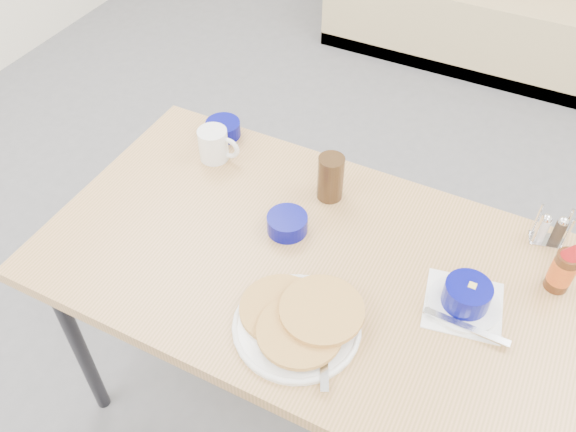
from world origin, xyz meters
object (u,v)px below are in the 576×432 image
at_px(butter_bowl, 287,224).
at_px(pancake_plate, 299,321).
at_px(booth_bench, 501,0).
at_px(grits_setting, 466,298).
at_px(amber_tumbler, 331,178).
at_px(creamer_bowl, 223,129).
at_px(condiment_caddy, 550,231).
at_px(dining_table, 311,274).
at_px(coffee_mug, 215,144).
at_px(syrup_bottle, 564,269).

bearing_deg(butter_bowl, pancake_plate, -58.10).
bearing_deg(booth_bench, grits_setting, -81.16).
relative_size(grits_setting, amber_tumbler, 1.69).
distance_m(booth_bench, creamer_bowl, 2.29).
xyz_separation_m(butter_bowl, condiment_caddy, (0.63, 0.28, 0.01)).
relative_size(dining_table, butter_bowl, 12.79).
bearing_deg(creamer_bowl, coffee_mug, -70.94).
xyz_separation_m(dining_table, amber_tumbler, (-0.06, 0.24, 0.13)).
xyz_separation_m(booth_bench, condiment_caddy, (0.53, -2.19, 0.45)).
bearing_deg(pancake_plate, creamer_bowl, 134.47).
distance_m(condiment_caddy, syrup_bottle, 0.16).
distance_m(coffee_mug, syrup_bottle, 1.01).
xyz_separation_m(dining_table, butter_bowl, (-0.10, 0.06, 0.09)).
bearing_deg(grits_setting, booth_bench, 98.84).
bearing_deg(grits_setting, condiment_caddy, 65.80).
xyz_separation_m(creamer_bowl, butter_bowl, (0.37, -0.28, 0.00)).
height_order(coffee_mug, butter_bowl, coffee_mug).
bearing_deg(amber_tumbler, butter_bowl, -105.18).
bearing_deg(dining_table, grits_setting, 4.69).
bearing_deg(condiment_caddy, dining_table, -160.64).
distance_m(dining_table, butter_bowl, 0.15).
xyz_separation_m(amber_tumbler, syrup_bottle, (0.63, -0.04, -0.00)).
bearing_deg(creamer_bowl, condiment_caddy, -0.00).
bearing_deg(coffee_mug, syrup_bottle, -2.26).
distance_m(butter_bowl, amber_tumbler, 0.18).
distance_m(coffee_mug, grits_setting, 0.84).
xyz_separation_m(condiment_caddy, syrup_bottle, (0.05, -0.15, 0.03)).
relative_size(pancake_plate, condiment_caddy, 2.81).
bearing_deg(coffee_mug, grits_setting, -13.82).
xyz_separation_m(grits_setting, amber_tumbler, (-0.44, 0.21, 0.04)).
height_order(dining_table, butter_bowl, butter_bowl).
distance_m(booth_bench, condiment_caddy, 2.30).
height_order(coffee_mug, syrup_bottle, syrup_bottle).
bearing_deg(creamer_bowl, dining_table, -36.01).
relative_size(coffee_mug, creamer_bowl, 1.20).
bearing_deg(syrup_bottle, amber_tumbler, 176.08).
bearing_deg(syrup_bottle, condiment_caddy, 108.20).
relative_size(dining_table, syrup_bottle, 9.01).
distance_m(booth_bench, syrup_bottle, 2.46).
xyz_separation_m(booth_bench, syrup_bottle, (0.58, -2.34, 0.48)).
xyz_separation_m(butter_bowl, syrup_bottle, (0.68, 0.13, 0.04)).
distance_m(butter_bowl, syrup_bottle, 0.69).
height_order(pancake_plate, creamer_bowl, pancake_plate).
xyz_separation_m(coffee_mug, amber_tumbler, (0.38, 0.00, 0.02)).
relative_size(coffee_mug, butter_bowl, 1.19).
bearing_deg(creamer_bowl, syrup_bottle, -7.96).
relative_size(booth_bench, grits_setting, 8.18).
xyz_separation_m(grits_setting, creamer_bowl, (-0.86, 0.31, -0.01)).
relative_size(creamer_bowl, amber_tumbler, 0.79).
bearing_deg(condiment_caddy, syrup_bottle, -85.24).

